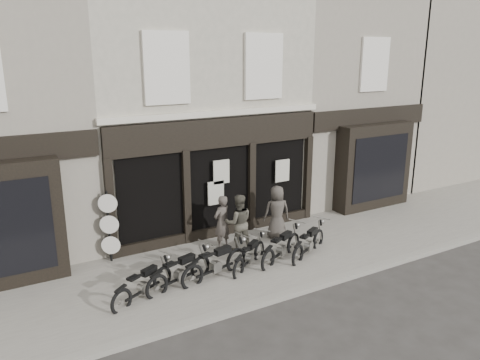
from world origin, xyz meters
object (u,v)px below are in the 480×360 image
motorcycle_1 (180,274)px  advert_sign_post (109,230)px  man_right (277,212)px  man_left (222,222)px  man_centre (238,223)px  motorcycle_3 (250,257)px  motorcycle_5 (309,245)px  motorcycle_4 (282,249)px  motorcycle_0 (144,287)px  motorcycle_2 (216,266)px

motorcycle_1 → advert_sign_post: size_ratio=0.94×
man_right → advert_sign_post: (-5.05, 0.82, 0.09)m
motorcycle_1 → man_left: man_left is taller
advert_sign_post → man_centre: bearing=7.2°
motorcycle_3 → man_left: bearing=61.2°
motorcycle_5 → man_centre: man_centre is taller
motorcycle_4 → man_centre: (-0.76, 1.15, 0.58)m
motorcycle_1 → advert_sign_post: bearing=99.2°
motorcycle_1 → man_centre: size_ratio=1.19×
motorcycle_0 → motorcycle_1: motorcycle_1 is taller
motorcycle_3 → motorcycle_1: bearing=148.6°
motorcycle_1 → man_right: 4.19m
motorcycle_3 → man_right: (1.81, 1.36, 0.61)m
advert_sign_post → motorcycle_4: bearing=-3.2°
motorcycle_2 → man_right: man_right is taller
motorcycle_3 → man_centre: size_ratio=0.98×
motorcycle_5 → man_left: bearing=114.0°
man_right → motorcycle_3: bearing=53.2°
motorcycle_2 → motorcycle_5: bearing=-14.2°
motorcycle_0 → man_right: man_right is taller
motorcycle_5 → man_right: bearing=66.3°
motorcycle_2 → man_left: bearing=44.6°
man_centre → motorcycle_5: bearing=160.2°
motorcycle_2 → man_left: (0.98, 1.53, 0.53)m
motorcycle_1 → motorcycle_4: (3.12, 0.02, -0.00)m
motorcycle_0 → motorcycle_1: (1.00, 0.12, 0.02)m
motorcycle_1 → motorcycle_3: 2.09m
motorcycle_0 → advert_sign_post: advert_sign_post is taller
man_centre → man_right: size_ratio=1.01×
motorcycle_2 → advert_sign_post: bearing=120.5°
motorcycle_1 → man_left: (1.98, 1.50, 0.55)m
motorcycle_3 → motorcycle_4: motorcycle_4 is taller
motorcycle_0 → motorcycle_5: (5.00, 0.01, 0.01)m
motorcycle_1 → advert_sign_post: 2.61m
man_left → man_right: bearing=158.8°
motorcycle_5 → man_right: 1.64m
motorcycle_0 → motorcycle_3: size_ratio=1.10×
motorcycle_0 → man_centre: man_centre is taller
motorcycle_4 → motorcycle_5: (0.87, -0.13, -0.01)m
motorcycle_1 → motorcycle_4: 3.12m
motorcycle_3 → motorcycle_4: bearing=-35.8°
motorcycle_2 → motorcycle_3: bearing=-7.3°
motorcycle_1 → motorcycle_3: size_ratio=1.22×
motorcycle_1 → man_centre: man_centre is taller
man_left → advert_sign_post: size_ratio=0.76×
man_left → motorcycle_3: bearing=75.4°
motorcycle_0 → motorcycle_4: 4.13m
man_centre → motorcycle_1: bearing=44.6°
man_right → man_centre: bearing=25.8°
motorcycle_2 → advert_sign_post: (-2.15, 2.28, 0.64)m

